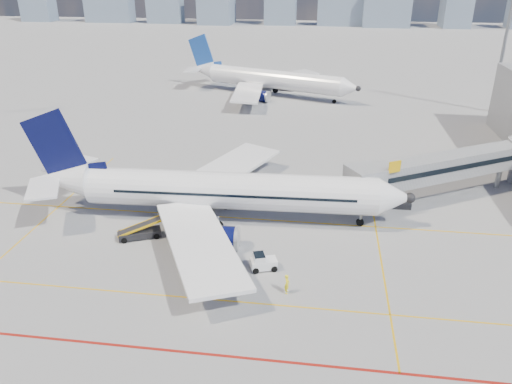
# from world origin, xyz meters

# --- Properties ---
(ground) EXTENTS (420.00, 420.00, 0.00)m
(ground) POSITION_xyz_m (0.00, 0.00, 0.00)
(ground) COLOR gray
(ground) RESTS_ON ground
(apron_markings) EXTENTS (90.00, 35.12, 0.01)m
(apron_markings) POSITION_xyz_m (-0.58, -3.91, 0.01)
(apron_markings) COLOR #D59D0B
(apron_markings) RESTS_ON ground
(jet_bridge) EXTENTS (23.55, 15.78, 6.30)m
(jet_bridge) POSITION_xyz_m (23.51, 16.91, 3.74)
(jet_bridge) COLOR gray
(jet_bridge) RESTS_ON ground
(floodlight_mast_ne) EXTENTS (3.20, 0.61, 25.45)m
(floodlight_mast_ne) POSITION_xyz_m (38.00, 55.00, 13.59)
(floodlight_mast_ne) COLOR gray
(floodlight_mast_ne) RESTS_ON ground
(distant_skyline) EXTENTS (251.02, 15.86, 27.07)m
(distant_skyline) POSITION_xyz_m (6.16, 190.00, 8.61)
(distant_skyline) COLOR slate
(distant_skyline) RESTS_ON ground
(main_aircraft) EXTENTS (39.31, 34.24, 11.45)m
(main_aircraft) POSITION_xyz_m (-2.41, 7.51, 3.22)
(main_aircraft) COLOR white
(main_aircraft) RESTS_ON ground
(second_aircraft) EXTENTS (36.57, 31.05, 11.08)m
(second_aircraft) POSITION_xyz_m (-3.40, 61.87, 3.22)
(second_aircraft) COLOR white
(second_aircraft) RESTS_ON ground
(baggage_tug) EXTENTS (2.51, 1.96, 1.55)m
(baggage_tug) POSITION_xyz_m (3.63, -1.17, 0.74)
(baggage_tug) COLOR white
(baggage_tug) RESTS_ON ground
(cargo_dolly) EXTENTS (3.23, 1.49, 1.75)m
(cargo_dolly) POSITION_xyz_m (-1.01, -1.98, 0.96)
(cargo_dolly) COLOR black
(cargo_dolly) RESTS_ON ground
(belt_loader) EXTENTS (5.70, 3.41, 2.34)m
(belt_loader) POSITION_xyz_m (-8.67, 2.72, 0.61)
(belt_loader) COLOR black
(belt_loader) RESTS_ON ground
(ramp_worker) EXTENTS (0.41, 0.62, 1.70)m
(ramp_worker) POSITION_xyz_m (6.01, -4.28, 0.85)
(ramp_worker) COLOR yellow
(ramp_worker) RESTS_ON ground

